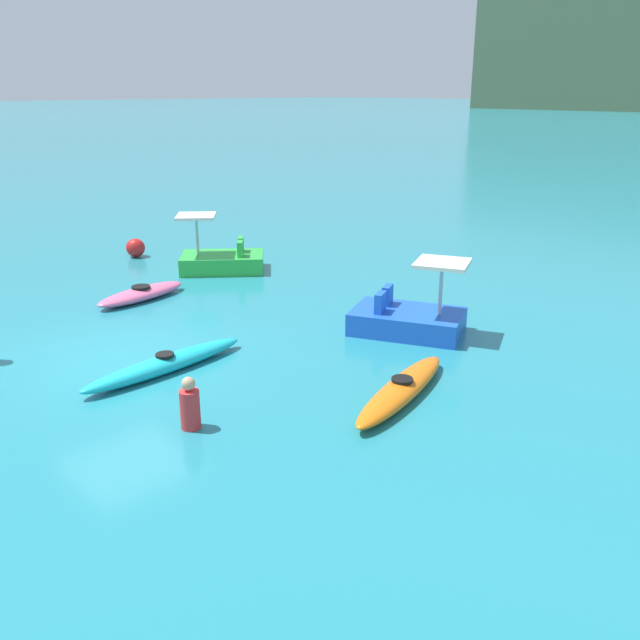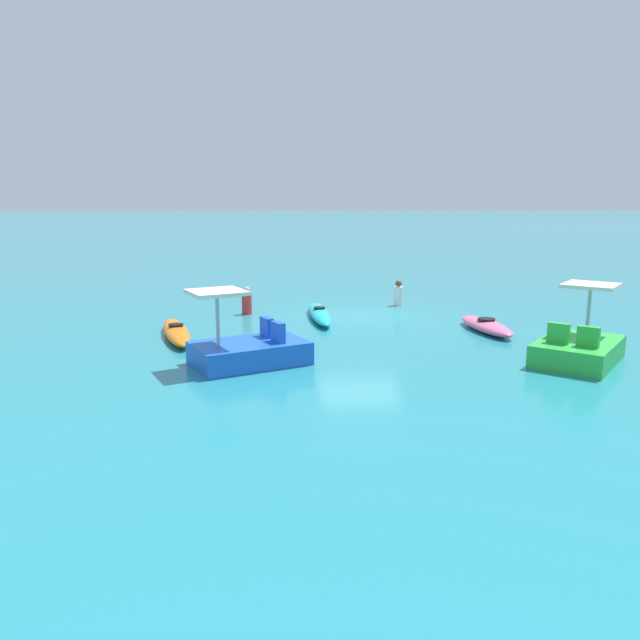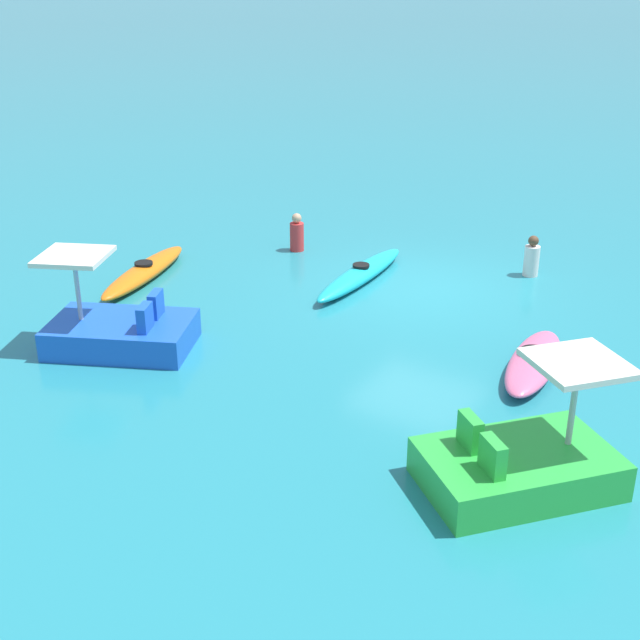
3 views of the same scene
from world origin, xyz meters
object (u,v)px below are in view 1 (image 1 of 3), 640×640
Objects in this scene: kayak_pink at (141,294)px; pedal_boat_green at (222,260)px; kayak_orange at (402,389)px; kayak_cyan at (165,364)px; person_by_kayaks at (190,406)px; buoy_red at (136,248)px; pedal_boat_blue at (408,318)px.

pedal_boat_green reaches higher than kayak_pink.
kayak_orange is 4.54m from kayak_cyan.
kayak_pink is 7.36m from person_by_kayaks.
buoy_red is (-8.81, 4.27, 0.14)m from kayak_cyan.
person_by_kayaks is (7.74, -6.17, 0.05)m from pedal_boat_green.
person_by_kayaks is at bearing -23.53° from kayak_pink.
pedal_boat_green is at bearing 16.55° from buoy_red.
person_by_kayaks is (2.26, -0.91, 0.22)m from kayak_cyan.
kayak_pink is 4.51× the size of buoy_red.
pedal_boat_blue is (6.27, 3.06, 0.17)m from kayak_pink.
person_by_kayaks is at bearing -115.85° from kayak_orange.
buoy_red is (-4.32, 2.25, 0.14)m from kayak_pink.
pedal_boat_blue is at bearing 94.57° from person_by_kayaks.
kayak_orange is 9.77m from pedal_boat_green.
pedal_boat_blue is at bearing 26.03° from kayak_pink.
pedal_boat_green is at bearing 162.92° from kayak_orange.
kayak_orange is 5.71× the size of buoy_red.
pedal_boat_green is (-9.34, 2.87, 0.17)m from kayak_orange.
kayak_pink is at bearing 156.47° from person_by_kayaks.
buoy_red is at bearing -163.45° from pedal_boat_green.
kayak_pink and kayak_orange have the same top height.
kayak_pink is at bearing -153.97° from pedal_boat_blue.
kayak_cyan is 1.29× the size of pedal_boat_green.
kayak_orange is at bearing 64.15° from person_by_kayaks.
kayak_orange is 1.21× the size of pedal_boat_blue.
kayak_pink is 0.79× the size of kayak_orange.
pedal_boat_green is (-7.26, 0.18, 0.00)m from pedal_boat_blue.
kayak_pink is 0.75× the size of kayak_cyan.
pedal_boat_green is at bearing 136.18° from kayak_cyan.
person_by_kayaks is at bearing -85.43° from pedal_boat_blue.
buoy_red is at bearing 154.89° from person_by_kayaks.
buoy_red is at bearing 154.13° from kayak_cyan.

